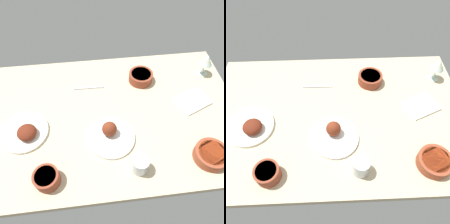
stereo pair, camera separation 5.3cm
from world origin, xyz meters
TOP-DOWN VIEW (x-y plane):
  - dining_table at (0.00, 0.00)cm, footprint 140.00×90.00cm
  - plate_center_main at (-44.75, -7.22)cm, footprint 24.47×24.47cm
  - plate_near_viewer at (-2.30, -14.09)cm, footprint 23.49×23.49cm
  - bowl_sauce at (42.64, -30.39)cm, footprint 15.58×15.58cm
  - bowl_pasta at (-32.30, -32.91)cm, footprint 11.26×11.26cm
  - bowl_soup at (20.10, 23.30)cm, footprint 14.15×14.15cm
  - wine_glass at (59.24, 24.78)cm, footprint 7.60×7.60cm
  - water_tumbler at (8.69, -32.01)cm, footprint 7.73×7.73cm
  - folded_napkin at (46.24, 3.43)cm, footprint 21.32×19.20cm
  - fork_loose at (-11.51, 20.31)cm, footprint 17.62×1.14cm

SIDE VIEW (x-z plane):
  - dining_table at x=0.00cm, z-range 0.00..4.00cm
  - fork_loose at x=-11.51cm, z-range 4.00..4.80cm
  - folded_napkin at x=46.24cm, z-range 4.00..5.20cm
  - plate_center_main at x=-44.75cm, z-range 2.45..9.55cm
  - plate_near_viewer at x=-2.30cm, z-range 1.46..11.16cm
  - bowl_sauce at x=42.64cm, z-range 4.24..9.55cm
  - bowl_soup at x=20.10cm, z-range 4.25..9.86cm
  - bowl_pasta at x=-32.30cm, z-range 4.26..10.75cm
  - water_tumbler at x=8.69cm, z-range 4.00..13.10cm
  - wine_glass at x=59.24cm, z-range 6.93..20.93cm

